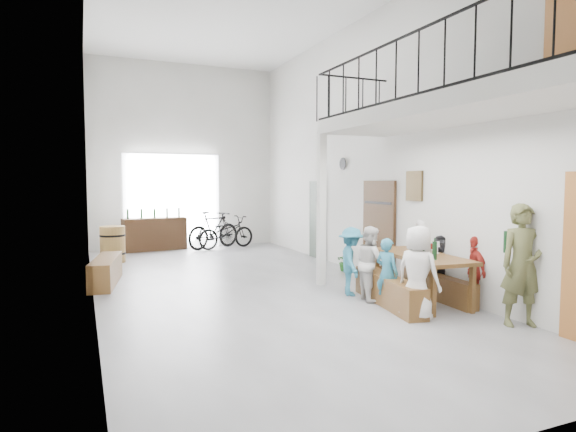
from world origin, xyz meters
name	(u,v)px	position (x,y,z in m)	size (l,w,h in m)	color
floor	(249,286)	(0.00, 0.00, 0.00)	(12.00, 12.00, 0.00)	slate
room_walls	(248,96)	(0.00, 0.00, 3.55)	(12.00, 12.00, 12.00)	silver
gateway_portal	(173,201)	(-0.40, 5.94, 1.40)	(2.80, 0.08, 2.80)	white
right_wall_decor	(430,195)	(2.70, -1.87, 1.74)	(0.07, 8.28, 5.07)	#995925
balcony	(450,112)	(1.98, -3.13, 2.96)	(1.52, 5.62, 4.00)	silver
tasting_table	(421,259)	(2.20, -2.26, 0.71)	(1.01, 2.06, 0.79)	brown
bench_inner	(388,291)	(1.59, -2.25, 0.23)	(0.32, 2.03, 0.47)	brown
bench_wall	(436,287)	(2.57, -2.22, 0.21)	(0.24, 1.81, 0.42)	brown
tableware	(423,247)	(2.12, -2.43, 0.93)	(0.67, 1.04, 0.35)	black
side_bench	(106,271)	(-2.50, 1.23, 0.26)	(0.40, 1.83, 0.51)	brown
oak_barrel	(113,244)	(-2.22, 3.89, 0.45)	(0.61, 0.61, 0.89)	olive
serving_counter	(155,234)	(-0.98, 5.65, 0.47)	(1.78, 0.49, 0.94)	#3B2814
counter_bottles	(154,213)	(-0.98, 5.65, 1.08)	(1.53, 0.27, 0.28)	black
guest_left_a	(418,272)	(1.51, -3.06, 0.68)	(0.66, 0.43, 1.35)	silver
guest_left_b	(387,273)	(1.49, -2.33, 0.55)	(0.40, 0.26, 1.10)	teal
guest_left_c	(371,263)	(1.52, -1.84, 0.62)	(0.60, 0.47, 1.24)	silver
guest_left_d	(351,261)	(1.39, -1.41, 0.60)	(0.77, 0.44, 1.19)	teal
guest_right_a	(475,271)	(2.78, -2.87, 0.56)	(0.66, 0.28, 1.13)	maroon
guest_right_b	(441,265)	(2.77, -2.11, 0.54)	(1.00, 0.32, 1.08)	black
guest_right_c	(424,255)	(2.82, -1.57, 0.65)	(0.63, 0.41, 1.30)	silver
host_standing	(522,265)	(2.61, -3.90, 0.84)	(0.61, 0.40, 1.68)	brown
potted_plant	(346,261)	(2.45, 0.60, 0.22)	(0.39, 0.34, 0.43)	#1B5017
bicycle_near	(226,232)	(1.04, 5.20, 0.48)	(0.64, 1.83, 0.96)	black
bicycle_far	(214,230)	(0.68, 5.29, 0.56)	(0.53, 1.86, 1.12)	black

